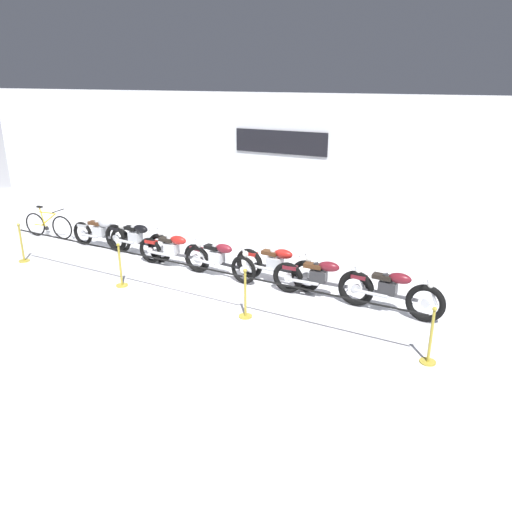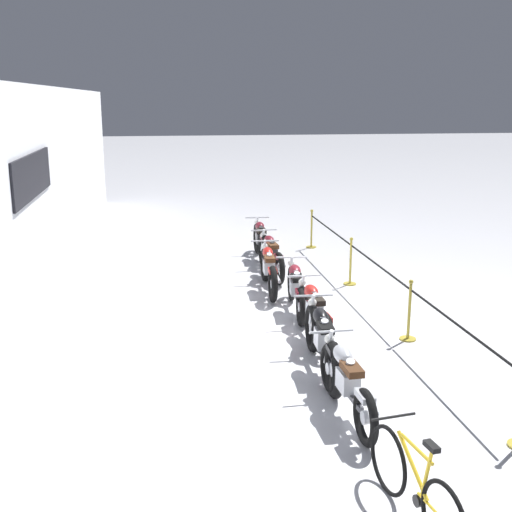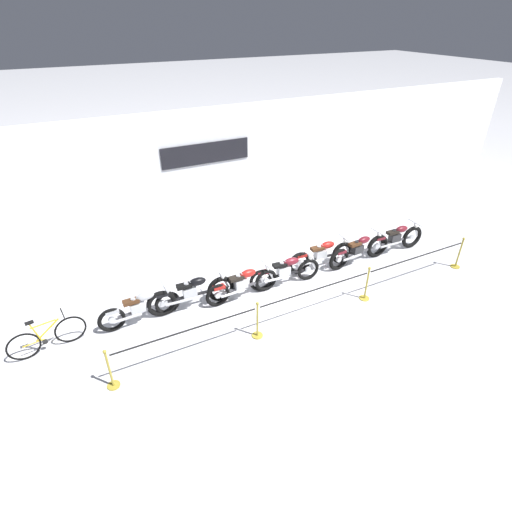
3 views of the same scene
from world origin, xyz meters
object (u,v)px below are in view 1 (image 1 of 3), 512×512
Objects in this scene: motorcycle_silver_0 at (101,233)px; stanchion_far_left at (130,259)px; motorcycle_maroon_5 at (321,279)px; motorcycle_maroon_6 at (390,292)px; stanchion_far_right at (430,344)px; motorcycle_maroon_3 at (219,259)px; stanchion_mid_right at (245,301)px; motorcycle_red_2 at (173,250)px; stanchion_mid_left at (121,272)px; motorcycle_red_4 at (277,266)px; motorcycle_black_1 at (137,240)px; bicycle at (48,225)px.

motorcycle_silver_0 is 0.20× the size of stanchion_far_left.
motorcycle_maroon_6 is (1.52, -0.01, 0.02)m from motorcycle_maroon_5.
stanchion_far_right is at bearing -31.16° from motorcycle_maroon_5.
stanchion_mid_right reaches higher than motorcycle_maroon_3.
motorcycle_maroon_3 is at bearing 49.07° from stanchion_far_left.
motorcycle_red_2 is 4.02m from motorcycle_maroon_5.
stanchion_mid_left reaches higher than motorcycle_maroon_6.
motorcycle_maroon_3 is (4.12, -0.23, 0.01)m from motorcycle_silver_0.
motorcycle_maroon_3 is 2.08× the size of stanchion_mid_right.
motorcycle_silver_0 is 2.01× the size of stanchion_mid_right.
motorcycle_red_4 is (5.57, 0.04, 0.00)m from motorcycle_silver_0.
motorcycle_red_2 is at bearing 166.77° from stanchion_far_right.
stanchion_far_right is (3.62, 0.00, 0.00)m from stanchion_mid_right.
motorcycle_silver_0 is at bearing 178.42° from motorcycle_maroon_6.
stanchion_mid_left is 3.35m from stanchion_mid_right.
motorcycle_maroon_3 is at bearing 42.76° from stanchion_mid_left.
stanchion_far_right is (3.82, -1.85, -0.11)m from motorcycle_red_4.
stanchion_mid_right reaches higher than motorcycle_silver_0.
motorcycle_red_4 is (4.20, 0.08, -0.01)m from motorcycle_black_1.
motorcycle_black_1 is at bearing -0.26° from bicycle.
motorcycle_maroon_6 is at bearing -1.13° from bicycle.
stanchion_mid_left reaches higher than motorcycle_black_1.
stanchion_mid_right is at bearing -27.34° from motorcycle_red_2.
motorcycle_maroon_3 is 1.47m from motorcycle_red_4.
stanchion_far_right reaches higher than motorcycle_black_1.
motorcycle_maroon_5 is at bearing 148.84° from stanchion_far_right.
motorcycle_maroon_5 is (5.41, -0.18, -0.01)m from motorcycle_black_1.
motorcycle_maroon_5 is 1.01× the size of motorcycle_maroon_6.
stanchion_mid_right reaches higher than motorcycle_black_1.
stanchion_far_left is 9.95× the size of stanchion_mid_left.
motorcycle_silver_0 is 2.77m from motorcycle_red_2.
motorcycle_red_2 is 0.96× the size of motorcycle_maroon_5.
stanchion_far_left is at bearing -130.93° from motorcycle_maroon_3.
motorcycle_red_4 is at bearing 1.06° from motorcycle_black_1.
bicycle reaches higher than motorcycle_red_4.
stanchion_far_left is at bearing -19.88° from bicycle.
stanchion_far_right is (2.62, -1.58, -0.11)m from motorcycle_maroon_5.
stanchion_far_right is at bearing -10.88° from motorcycle_silver_0.
stanchion_mid_left is at bearing 180.00° from stanchion_far_left.
motorcycle_maroon_5 is at bearing -1.94° from motorcycle_black_1.
stanchion_mid_left is (1.05, -1.77, -0.12)m from motorcycle_black_1.
motorcycle_silver_0 is at bearing 0.60° from bicycle.
bicycle reaches higher than motorcycle_maroon_5.
stanchion_far_right is (6.63, 0.00, -0.38)m from stanchion_far_left.
motorcycle_maroon_6 is at bearing -1.57° from motorcycle_black_1.
bicycle is at bearing 178.08° from motorcycle_maroon_3.
motorcycle_maroon_5 is (2.65, 0.01, -0.01)m from motorcycle_maroon_3.
motorcycle_maroon_3 is 2.08× the size of stanchion_far_right.
stanchion_mid_right is (4.41, -1.77, -0.12)m from motorcycle_black_1.
motorcycle_silver_0 is at bearing 176.76° from motorcycle_maroon_3.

